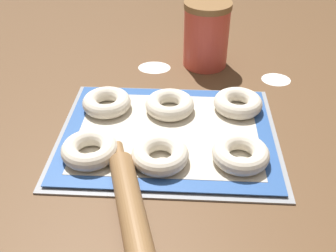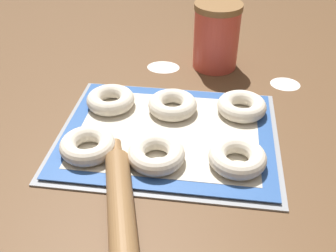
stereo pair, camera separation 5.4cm
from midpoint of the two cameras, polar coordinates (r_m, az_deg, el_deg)
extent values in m
plane|color=brown|center=(0.86, 3.00, -1.53)|extent=(2.80, 2.80, 0.00)
cube|color=#93969B|center=(0.86, 1.81, -1.36)|extent=(0.48, 0.38, 0.01)
cube|color=#2D569E|center=(0.85, 1.82, -1.08)|extent=(0.45, 0.36, 0.00)
cube|color=beige|center=(0.85, 1.82, -1.06)|extent=(0.39, 0.29, 0.00)
torus|color=silver|center=(0.80, -9.69, -2.85)|extent=(0.11, 0.11, 0.03)
torus|color=silver|center=(0.77, 0.31, -4.17)|extent=(0.11, 0.11, 0.03)
torus|color=silver|center=(0.78, 12.02, -4.56)|extent=(0.11, 0.11, 0.03)
torus|color=silver|center=(0.93, -6.69, 3.76)|extent=(0.11, 0.11, 0.03)
torus|color=silver|center=(0.91, 2.37, 3.06)|extent=(0.11, 0.11, 0.03)
torus|color=silver|center=(0.93, 12.31, 2.80)|extent=(0.11, 0.11, 0.03)
cylinder|color=#DB4C3D|center=(1.11, 8.43, 12.40)|extent=(0.12, 0.12, 0.16)
cylinder|color=olive|center=(1.08, 8.87, 16.76)|extent=(0.13, 0.13, 0.02)
cylinder|color=olive|center=(0.67, -4.41, -13.06)|extent=(0.13, 0.30, 0.05)
cylinder|color=olive|center=(0.79, -5.54, -3.56)|extent=(0.03, 0.05, 0.02)
ellipsoid|color=white|center=(1.13, 0.71, 8.56)|extent=(0.09, 0.07, 0.00)
ellipsoid|color=white|center=(1.10, 18.03, 5.83)|extent=(0.08, 0.07, 0.00)
camera|label=1|loc=(0.03, -88.15, 1.37)|focal=42.00mm
camera|label=2|loc=(0.03, 91.85, -1.37)|focal=42.00mm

